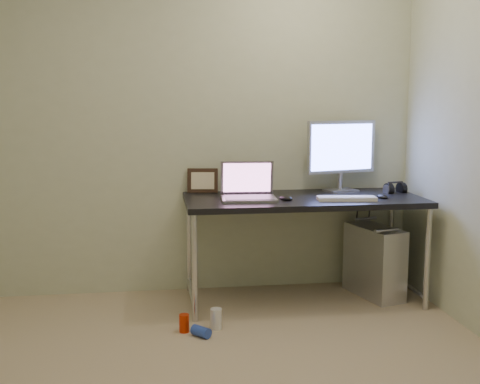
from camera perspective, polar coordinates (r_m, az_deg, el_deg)
name	(u,v)px	position (r m, az deg, el deg)	size (l,w,h in m)	color
wall_back	(179,124)	(4.44, -5.78, 6.39)	(3.50, 0.02, 2.50)	beige
desk	(303,208)	(4.27, 6.01, -1.49)	(1.66, 0.73, 0.75)	black
tower_computer	(374,261)	(4.53, 12.61, -6.43)	(0.34, 0.53, 0.55)	silver
cable_a	(355,234)	(4.75, 10.85, -3.92)	(0.01, 0.01, 0.70)	black
cable_b	(367,237)	(4.77, 11.95, -4.16)	(0.01, 0.01, 0.72)	black
can_red	(184,323)	(3.83, -5.32, -12.29)	(0.06, 0.06, 0.11)	#BF2504
can_white	(216,319)	(3.86, -2.28, -11.91)	(0.07, 0.07, 0.13)	white
can_blue	(201,332)	(3.76, -3.71, -13.07)	(0.07, 0.07, 0.12)	blue
laptop	(248,190)	(4.14, 0.77, 0.16)	(0.39, 0.32, 0.26)	#A8A8AF
monitor	(341,150)	(4.52, 9.59, 3.92)	(0.55, 0.21, 0.53)	#A8A8AF
keyboard	(347,198)	(4.16, 10.07, -0.60)	(0.40, 0.13, 0.02)	silver
mouse_right	(383,196)	(4.29, 13.37, -0.36)	(0.06, 0.10, 0.03)	black
mouse_left	(286,197)	(4.12, 4.37, -0.47)	(0.07, 0.12, 0.04)	black
headphones	(395,189)	(4.57, 14.49, 0.28)	(0.17, 0.10, 0.10)	black
picture_frame	(203,181)	(4.43, -3.57, 1.09)	(0.22, 0.03, 0.18)	black
webcam	(236,183)	(4.39, -0.42, 0.90)	(0.04, 0.04, 0.11)	silver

